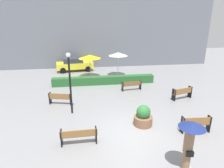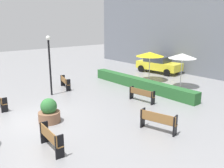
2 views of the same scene
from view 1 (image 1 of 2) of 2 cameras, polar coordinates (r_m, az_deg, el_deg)
The scene contains 14 objects.
ground_plane at distance 10.94m, azimuth 6.18°, elevation -13.59°, with size 60.00×60.00×0.00m, color gray.
bench_near_left at distance 9.76m, azimuth -9.69°, elevation -14.62°, with size 1.78×0.39×0.82m.
bench_near_right at distance 11.43m, azimuth 23.44°, elevation -10.53°, with size 1.60×0.42×0.91m.
bench_back_row at distance 16.64m, azimuth 5.78°, elevation -0.26°, with size 1.76×0.56×0.82m.
bench_far_right at distance 15.65m, azimuth 19.95°, elevation -2.36°, with size 1.71×0.79×0.91m.
bench_far_left at distance 14.31m, azimuth -14.98°, elevation -3.93°, with size 1.66×0.71×0.84m.
pedestrian_with_umbrella at distance 8.31m, azimuth 21.80°, elevation -14.92°, with size 1.01×1.01×2.10m.
planter_pot at distance 11.36m, azimuth 9.13°, elevation -9.44°, with size 1.06×1.06×1.21m.
lamp_post at distance 12.19m, azimuth -12.29°, elevation 1.88°, with size 0.28×0.28×3.92m.
patio_umbrella_yellow at distance 20.00m, azimuth -6.55°, elevation 7.95°, with size 2.25×2.25×2.39m.
patio_umbrella_white at distance 20.43m, azimuth 1.80°, elevation 8.75°, with size 1.99×1.99×2.56m.
hedge_strip at distance 18.27m, azimuth -2.41°, elevation 1.11°, with size 9.47×0.70×0.74m, color #28602D.
building_facade at distance 25.09m, azimuth -2.74°, elevation 17.85°, with size 28.00×1.20×11.17m, color slate.
parked_car at distance 23.47m, azimuth -10.98°, elevation 5.78°, with size 4.39×2.40×1.57m.
Camera 1 is at (-2.45, -8.97, 5.75)m, focal length 31.18 mm.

